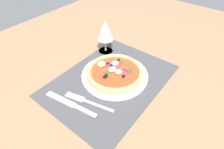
% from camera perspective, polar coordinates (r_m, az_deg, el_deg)
% --- Properties ---
extents(ground_plane, '(1.90, 1.40, 0.02)m').
position_cam_1_polar(ground_plane, '(0.70, -0.37, -2.56)').
color(ground_plane, '#9E7A56').
extents(placemat, '(0.47, 0.34, 0.00)m').
position_cam_1_polar(placemat, '(0.69, -0.38, -1.73)').
color(placemat, '#4C4C51').
rests_on(placemat, ground_plane).
extents(plate, '(0.25, 0.25, 0.01)m').
position_cam_1_polar(plate, '(0.70, 0.55, -0.03)').
color(plate, white).
rests_on(plate, placemat).
extents(pizza, '(0.22, 0.22, 0.03)m').
position_cam_1_polar(pizza, '(0.69, 0.55, 1.02)').
color(pizza, tan).
rests_on(pizza, plate).
extents(fork, '(0.06, 0.18, 0.00)m').
position_cam_1_polar(fork, '(0.62, -8.06, -8.30)').
color(fork, silver).
rests_on(fork, placemat).
extents(knife, '(0.05, 0.20, 0.01)m').
position_cam_1_polar(knife, '(0.62, -12.99, -8.91)').
color(knife, silver).
rests_on(knife, placemat).
extents(wine_glass, '(0.07, 0.07, 0.15)m').
position_cam_1_polar(wine_glass, '(0.79, -2.17, 13.61)').
color(wine_glass, silver).
rests_on(wine_glass, ground_plane).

